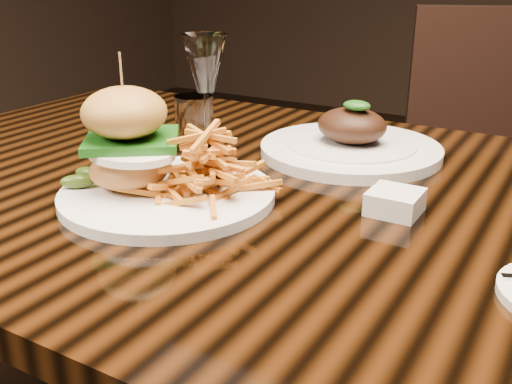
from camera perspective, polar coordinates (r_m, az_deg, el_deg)
The scene contains 7 objects.
dining_table at distance 0.89m, azimuth 5.97°, elevation -4.82°, with size 1.60×0.90×0.75m.
burger_plate at distance 0.82m, azimuth -8.69°, elevation 2.88°, with size 0.30×0.30×0.20m.
ramekin at distance 0.81m, azimuth 13.10°, elevation -0.93°, with size 0.07×0.07×0.03m, color white.
wine_glass at distance 0.99m, azimuth -4.87°, elevation 11.72°, with size 0.07×0.07×0.20m.
water_tumbler at distance 1.07m, azimuth -5.91°, elevation 6.69°, with size 0.07×0.07×0.09m, color white.
far_dish at distance 1.03m, azimuth 9.01°, elevation 4.51°, with size 0.31×0.31×0.10m.
chair_far at distance 1.71m, azimuth 21.77°, elevation 1.87°, with size 0.60×0.60×0.95m.
Camera 1 is at (0.32, -0.73, 1.06)m, focal length 42.00 mm.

